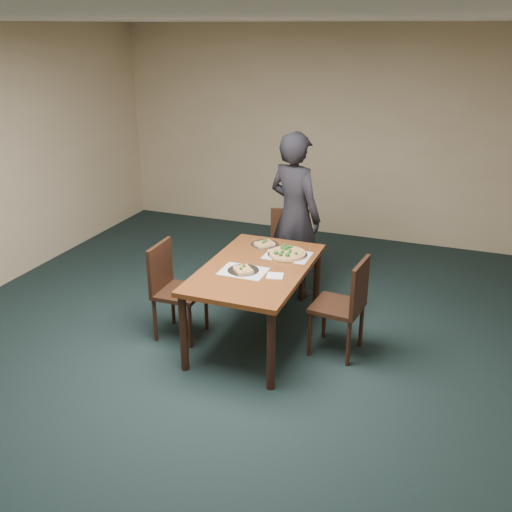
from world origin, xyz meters
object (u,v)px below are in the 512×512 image
(slice_plate_far, at_px, (265,244))
(slice_plate_near, at_px, (243,270))
(chair_far, at_px, (288,247))
(diner, at_px, (295,215))
(chair_left, at_px, (172,285))
(pizza_pan, at_px, (287,253))
(dining_table, at_px, (256,276))
(chair_right, at_px, (346,302))

(slice_plate_far, bearing_deg, slice_plate_near, -86.19)
(chair_far, xyz_separation_m, diner, (0.07, -0.03, 0.37))
(chair_left, height_order, pizza_pan, chair_left)
(chair_left, bearing_deg, diner, -32.21)
(chair_far, xyz_separation_m, chair_left, (-0.71, -1.33, 0.00))
(dining_table, bearing_deg, chair_right, 3.92)
(chair_right, height_order, diner, diner)
(chair_left, xyz_separation_m, slice_plate_far, (0.66, 0.71, 0.25))
(diner, xyz_separation_m, slice_plate_far, (-0.12, -0.60, -0.13))
(slice_plate_near, xyz_separation_m, slice_plate_far, (-0.04, 0.67, -0.00))
(pizza_pan, bearing_deg, chair_left, -151.24)
(chair_right, bearing_deg, chair_left, -75.46)
(chair_far, height_order, slice_plate_near, chair_far)
(chair_left, xyz_separation_m, pizza_pan, (0.95, 0.52, 0.26))
(chair_far, relative_size, diner, 0.51)
(diner, distance_m, pizza_pan, 0.81)
(chair_right, relative_size, diner, 0.51)
(dining_table, distance_m, slice_plate_near, 0.19)
(dining_table, bearing_deg, chair_far, 92.95)
(chair_right, bearing_deg, slice_plate_far, -110.69)
(chair_right, relative_size, slice_plate_far, 3.25)
(dining_table, relative_size, chair_far, 1.65)
(diner, relative_size, slice_plate_far, 6.35)
(pizza_pan, bearing_deg, diner, 102.46)
(dining_table, height_order, slice_plate_far, slice_plate_far)
(chair_right, distance_m, pizza_pan, 0.75)
(chair_left, xyz_separation_m, chair_right, (1.59, 0.23, 0.00))
(diner, bearing_deg, chair_right, 150.75)
(dining_table, xyz_separation_m, chair_right, (0.82, 0.06, -0.14))
(diner, bearing_deg, chair_left, 82.63)
(dining_table, xyz_separation_m, slice_plate_far, (-0.11, 0.53, 0.10))
(pizza_pan, bearing_deg, chair_far, 106.66)
(diner, height_order, slice_plate_far, diner)
(diner, relative_size, slice_plate_near, 6.35)
(chair_left, bearing_deg, chair_far, -29.47)
(chair_far, xyz_separation_m, slice_plate_near, (-0.01, -1.30, 0.25))
(diner, height_order, slice_plate_near, diner)
(chair_far, relative_size, chair_left, 1.00)
(chair_right, xyz_separation_m, pizza_pan, (-0.64, 0.29, 0.26))
(slice_plate_near, bearing_deg, dining_table, 65.72)
(chair_left, xyz_separation_m, diner, (0.78, 1.30, 0.37))
(slice_plate_far, bearing_deg, diner, 78.66)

